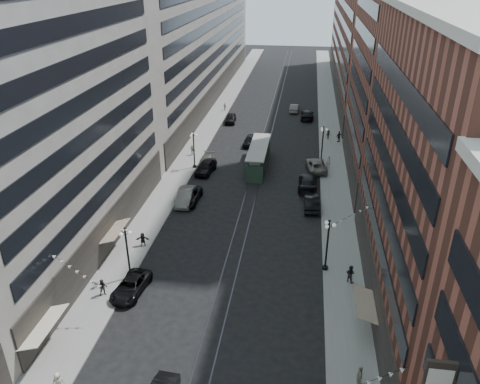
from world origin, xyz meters
The scene contains 37 objects.
ground centered at (0.00, 60.00, 0.00)m, with size 220.00×220.00×0.00m, color black.
sidewalk_west centered at (-11.00, 70.00, 0.07)m, with size 4.00×180.00×0.15m, color gray.
sidewalk_east centered at (11.00, 70.00, 0.07)m, with size 4.00×180.00×0.15m, color gray.
rail_west centered at (-0.70, 70.00, 0.01)m, with size 0.12×180.00×0.02m, color #2D2D33.
rail_east centered at (0.70, 70.00, 0.01)m, with size 0.12×180.00×0.02m, color #2D2D33.
building_west_mid centered at (-17.00, 33.00, 14.00)m, with size 8.00×36.00×28.00m, color #A59E92.
building_west_far centered at (-17.00, 96.00, 13.00)m, with size 8.00×90.00×26.00m, color #A59E92.
building_east_mid centered at (17.00, 28.00, 12.00)m, with size 8.00×30.00×24.00m, color brown.
building_east_tower centered at (17.00, 56.00, 21.00)m, with size 8.00×26.00×42.00m, color brown.
building_east_far centered at (17.00, 105.00, 12.00)m, with size 8.00×72.00×24.00m, color brown.
lamppost_sw_far centered at (-9.20, 28.00, 3.10)m, with size 1.03×1.14×5.52m.
lamppost_sw_mid centered at (-9.20, 55.00, 3.10)m, with size 1.03×1.14×5.52m.
lamppost_se_far centered at (9.20, 32.00, 3.10)m, with size 1.03×1.14×5.52m.
lamppost_se_mid centered at (9.20, 60.00, 3.10)m, with size 1.03×1.14×5.52m.
streetcar centered at (0.00, 56.75, 1.49)m, with size 2.59×11.68×3.23m.
car_2 centered at (-8.40, 26.00, 0.71)m, with size 2.34×5.08×1.41m, color black.
pedestrian_1 centered at (-9.50, 14.64, 0.99)m, with size 0.82×0.45×1.68m, color beige.
pedestrian_2 centered at (-10.67, 25.12, 0.98)m, with size 0.81×0.44×1.66m, color black.
pedestrian_4 centered at (11.25, 18.08, 1.04)m, with size 1.05×0.48×1.79m, color #9E9882.
car_7 centered at (-7.50, 44.31, 0.77)m, with size 2.55×5.53×1.54m, color black.
car_8 centered at (-7.68, 56.49, 0.69)m, with size 1.94×4.76×1.38m, color #626157.
car_9 centered at (-7.47, 77.35, 0.80)m, with size 1.90×4.72×1.61m, color black.
car_10 centered at (7.78, 44.84, 0.82)m, with size 1.75×5.00×1.65m, color black.
car_11 centered at (8.40, 56.66, 0.81)m, with size 2.67×5.80×1.61m, color slate.
car_12 centered at (6.80, 81.69, 0.83)m, with size 2.32×5.71×1.66m, color black.
car_13 centered at (-2.34, 65.71, 0.80)m, with size 1.88×4.67×1.59m, color black.
car_14 centered at (4.17, 86.15, 0.77)m, with size 1.63×4.68×1.54m, color #68655C.
pedestrian_5 centered at (-9.84, 33.61, 0.91)m, with size 1.40×0.40×1.51m, color black.
pedestrian_6 centered at (-10.67, 59.86, 0.95)m, with size 0.94×0.43×1.60m, color #A49F88.
pedestrian_7 centered at (11.43, 30.28, 1.04)m, with size 0.86×0.47×1.78m, color black.
pedestrian_8 centered at (10.13, 57.70, 1.07)m, with size 0.67×0.44×1.84m, color beige.
pedestrian_9 centered at (10.50, 70.13, 0.94)m, with size 1.02×0.42×1.57m, color black.
car_extra_0 centered at (-7.25, 53.62, 0.89)m, with size 2.10×5.23×1.78m, color black.
car_extra_1 centered at (-7.85, 44.11, 0.87)m, with size 1.85×5.29×1.74m, color #65645A.
car_extra_2 centered at (7.26, 50.53, 0.88)m, with size 2.48×6.09×1.77m, color black.
pedestrian_extra_0 centered at (-9.76, 84.59, 0.91)m, with size 0.89×0.41×1.52m, color #B5A596.
pedestrian_extra_2 centered at (12.22, 68.89, 1.09)m, with size 1.10×0.50×1.88m, color black.
Camera 1 is at (6.25, -6.59, 27.15)m, focal length 35.00 mm.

